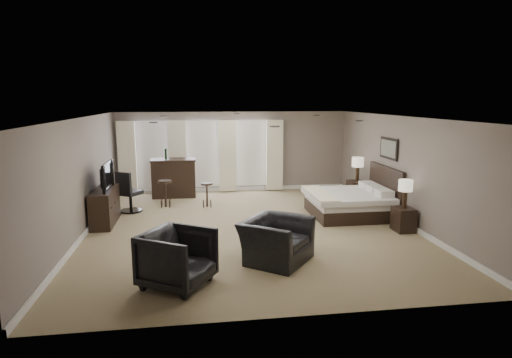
{
  "coord_description": "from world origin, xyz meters",
  "views": [
    {
      "loc": [
        -1.27,
        -9.65,
        3.01
      ],
      "look_at": [
        0.2,
        0.4,
        1.1
      ],
      "focal_mm": 30.0,
      "sensor_mm": 36.0,
      "label": 1
    }
  ],
  "objects": [
    {
      "name": "desk_chair",
      "position": [
        -2.99,
        1.92,
        0.56
      ],
      "size": [
        0.8,
        0.8,
        1.13
      ],
      "primitive_type": "cube",
      "rotation": [
        0.0,
        0.0,
        2.55
      ],
      "color": "black",
      "rests_on": "ground"
    },
    {
      "name": "bar_stool_right",
      "position": [
        -0.94,
        2.19,
        0.34
      ],
      "size": [
        0.42,
        0.42,
        0.69
      ],
      "primitive_type": "cube",
      "rotation": [
        0.0,
        0.0,
        -0.37
      ],
      "color": "black",
      "rests_on": "ground"
    },
    {
      "name": "bed",
      "position": [
        2.58,
        0.71,
        0.64
      ],
      "size": [
        2.01,
        1.92,
        1.28
      ],
      "primitive_type": "cube",
      "color": "silver",
      "rests_on": "ground"
    },
    {
      "name": "wall_art",
      "position": [
        3.7,
        0.71,
        1.75
      ],
      "size": [
        0.04,
        0.96,
        0.56
      ],
      "primitive_type": "cube",
      "color": "slate",
      "rests_on": "room"
    },
    {
      "name": "bar_stool_left",
      "position": [
        -2.1,
        2.33,
        0.38
      ],
      "size": [
        0.48,
        0.48,
        0.77
      ],
      "primitive_type": "cube",
      "rotation": [
        0.0,
        0.0,
        -0.42
      ],
      "color": "black",
      "rests_on": "ground"
    },
    {
      "name": "tv",
      "position": [
        -3.45,
        0.87,
        0.93
      ],
      "size": [
        0.66,
        1.15,
        0.15
      ],
      "primitive_type": "imported",
      "rotation": [
        0.0,
        0.0,
        1.57
      ],
      "color": "black",
      "rests_on": "dresser"
    },
    {
      "name": "lamp_near",
      "position": [
        3.47,
        -0.74,
        0.88
      ],
      "size": [
        0.32,
        0.32,
        0.66
      ],
      "primitive_type": "cube",
      "color": "beige",
      "rests_on": "nightstand_near"
    },
    {
      "name": "room",
      "position": [
        0.0,
        0.0,
        1.3
      ],
      "size": [
        7.6,
        8.6,
        2.64
      ],
      "color": "#887956",
      "rests_on": "ground"
    },
    {
      "name": "nightstand_far",
      "position": [
        3.47,
        2.16,
        0.31
      ],
      "size": [
        0.46,
        0.57,
        0.62
      ],
      "primitive_type": "cube",
      "color": "black",
      "rests_on": "ground"
    },
    {
      "name": "armchair_far",
      "position": [
        -1.58,
        -2.98,
        0.51
      ],
      "size": [
        1.32,
        1.34,
        1.03
      ],
      "primitive_type": "imported",
      "rotation": [
        0.0,
        0.0,
        1.02
      ],
      "color": "black",
      "rests_on": "ground"
    },
    {
      "name": "bar_counter",
      "position": [
        -1.91,
        3.63,
        0.6
      ],
      "size": [
        1.37,
        0.71,
        1.2
      ],
      "primitive_type": "cube",
      "color": "black",
      "rests_on": "ground"
    },
    {
      "name": "nightstand_near",
      "position": [
        3.47,
        -0.74,
        0.27
      ],
      "size": [
        0.41,
        0.5,
        0.55
      ],
      "primitive_type": "cube",
      "color": "black",
      "rests_on": "ground"
    },
    {
      "name": "dresser",
      "position": [
        -3.45,
        0.87,
        0.43
      ],
      "size": [
        0.48,
        1.47,
        0.86
      ],
      "primitive_type": "cube",
      "color": "black",
      "rests_on": "ground"
    },
    {
      "name": "lamp_far",
      "position": [
        3.47,
        2.16,
        0.97
      ],
      "size": [
        0.34,
        0.34,
        0.71
      ],
      "primitive_type": "cube",
      "color": "beige",
      "rests_on": "nightstand_far"
    },
    {
      "name": "window_bay",
      "position": [
        -1.0,
        4.11,
        1.2
      ],
      "size": [
        5.25,
        0.2,
        2.3
      ],
      "color": "silver",
      "rests_on": "room"
    },
    {
      "name": "armchair_near",
      "position": [
        0.21,
        -2.13,
        0.54
      ],
      "size": [
        1.39,
        1.47,
        1.08
      ],
      "primitive_type": "imported",
      "rotation": [
        0.0,
        0.0,
        0.91
      ],
      "color": "black",
      "rests_on": "ground"
    }
  ]
}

